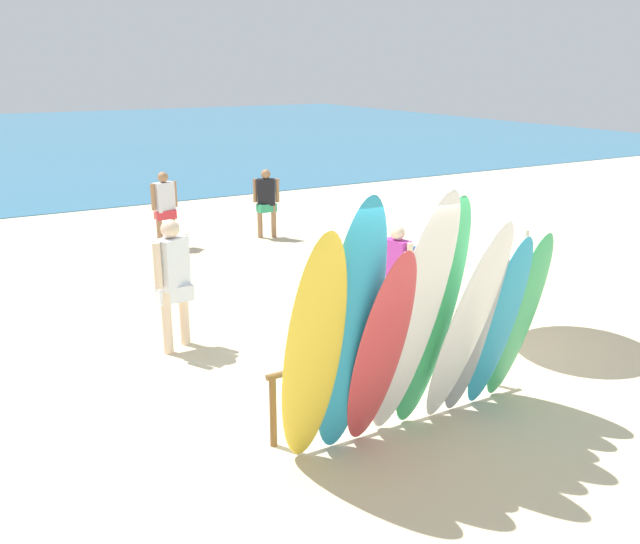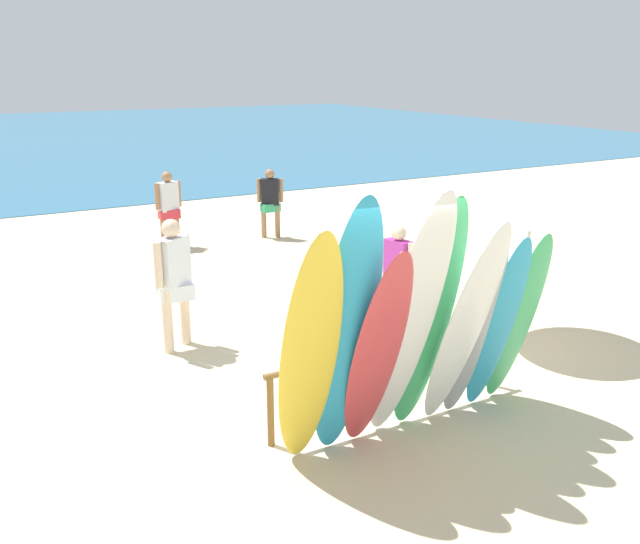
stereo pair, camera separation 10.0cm
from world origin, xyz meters
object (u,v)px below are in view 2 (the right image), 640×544
(surfboard_red_2, at_px, (377,353))
(beach_umbrella, at_px, (532,204))
(surfboard_green_4, at_px, (429,320))
(surfboard_grey_6, at_px, (474,329))
(beachgoer_photographing, at_px, (398,270))
(beach_chair_red, at_px, (415,272))
(surfboard_white_5, at_px, (465,328))
(beachgoer_strolling, at_px, (169,204))
(surfboard_teal_1, at_px, (347,334))
(surfboard_green_8, at_px, (518,319))
(surfboard_teal_7, at_px, (498,326))
(beachgoer_midbeach, at_px, (270,199))
(surfboard_rack, at_px, (389,361))
(beachgoer_by_water, at_px, (174,275))
(surfboard_white_3, at_px, (409,323))
(surfboard_yellow_0, at_px, (310,354))

(surfboard_red_2, xyz_separation_m, beach_umbrella, (3.38, 1.49, 0.79))
(surfboard_green_4, distance_m, surfboard_grey_6, 0.65)
(surfboard_red_2, relative_size, beachgoer_photographing, 1.51)
(beachgoer_photographing, xyz_separation_m, beach_chair_red, (1.02, 0.94, -0.42))
(surfboard_grey_6, height_order, beachgoer_photographing, surfboard_grey_6)
(beach_umbrella, bearing_deg, surfboard_grey_6, -146.59)
(surfboard_grey_6, bearing_deg, surfboard_red_2, -177.89)
(surfboard_white_5, height_order, beachgoer_strolling, surfboard_white_5)
(surfboard_teal_1, height_order, surfboard_green_8, surfboard_teal_1)
(surfboard_red_2, distance_m, beach_umbrella, 3.78)
(surfboard_teal_7, height_order, beachgoer_midbeach, surfboard_teal_7)
(surfboard_rack, height_order, beachgoer_by_water, beachgoer_by_water)
(beachgoer_midbeach, height_order, beachgoer_by_water, beachgoer_by_water)
(beachgoer_strolling, bearing_deg, surfboard_teal_1, -110.69)
(surfboard_white_3, bearing_deg, surfboard_rack, 69.03)
(surfboard_teal_1, distance_m, surfboard_green_4, 0.93)
(surfboard_grey_6, distance_m, beachgoer_midbeach, 8.48)
(surfboard_teal_1, bearing_deg, beachgoer_midbeach, 72.35)
(beachgoer_photographing, distance_m, beach_chair_red, 1.45)
(surfboard_teal_1, relative_size, beachgoer_photographing, 1.81)
(surfboard_yellow_0, relative_size, surfboard_teal_1, 0.91)
(surfboard_yellow_0, bearing_deg, surfboard_white_3, -0.56)
(beachgoer_by_water, distance_m, beach_chair_red, 3.99)
(surfboard_white_3, relative_size, surfboard_green_4, 1.07)
(surfboard_red_2, xyz_separation_m, beach_chair_red, (3.16, 3.61, -0.63))
(surfboard_green_4, height_order, surfboard_grey_6, surfboard_green_4)
(surfboard_green_4, xyz_separation_m, surfboard_green_8, (1.27, 0.09, -0.26))
(surfboard_red_2, relative_size, beachgoer_by_water, 1.29)
(surfboard_yellow_0, relative_size, beachgoer_strolling, 1.58)
(surfboard_white_3, xyz_separation_m, surfboard_green_4, (0.31, 0.11, -0.06))
(surfboard_rack, distance_m, surfboard_yellow_0, 1.54)
(surfboard_yellow_0, height_order, surfboard_green_8, surfboard_yellow_0)
(surfboard_teal_7, bearing_deg, surfboard_grey_6, -178.69)
(beachgoer_by_water, bearing_deg, surfboard_white_5, -95.47)
(surfboard_yellow_0, xyz_separation_m, beachgoer_midbeach, (3.58, 8.34, -0.33))
(beachgoer_midbeach, bearing_deg, surfboard_yellow_0, 95.07)
(surfboard_rack, distance_m, surfboard_green_4, 0.91)
(beachgoer_photographing, xyz_separation_m, beachgoer_by_water, (-2.93, 0.82, 0.15))
(surfboard_rack, bearing_deg, surfboard_red_2, -132.68)
(surfboard_teal_1, relative_size, surfboard_grey_6, 1.25)
(surfboard_green_8, relative_size, beach_umbrella, 1.02)
(surfboard_green_8, bearing_deg, surfboard_white_5, -173.03)
(beachgoer_midbeach, height_order, beach_umbrella, beach_umbrella)
(beachgoer_by_water, bearing_deg, surfboard_teal_7, -87.58)
(surfboard_white_3, xyz_separation_m, beachgoer_photographing, (1.84, 2.73, -0.47))
(beachgoer_strolling, bearing_deg, surfboard_white_5, -102.11)
(beachgoer_by_water, height_order, beach_chair_red, beachgoer_by_water)
(surfboard_white_5, height_order, surfboard_teal_7, surfboard_white_5)
(beachgoer_photographing, bearing_deg, surfboard_teal_1, 126.67)
(beachgoer_photographing, distance_m, beach_umbrella, 1.98)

